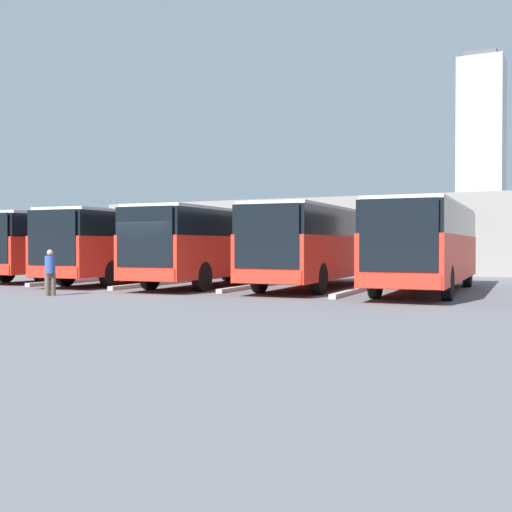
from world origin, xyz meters
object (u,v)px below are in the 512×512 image
Objects in this scene: bus_2 at (216,243)px; bus_3 at (134,244)px; pedestrian at (50,271)px; bus_4 at (73,244)px; bus_1 at (318,243)px; bus_0 at (427,243)px.

bus_3 is at bearing -5.13° from bus_2.
pedestrian is at bearing 69.19° from bus_2.
bus_3 is at bearing 166.05° from bus_4.
bus_2 is at bearing 174.87° from bus_3.
bus_1 and bus_3 have the same top height.
bus_0 is 1.00× the size of bus_1.
bus_3 is 1.00× the size of bus_4.
bus_3 is (13.07, 0.01, 0.00)m from bus_0.
bus_4 is at bearing -5.04° from bus_1.
bus_2 reaches higher than pedestrian.
bus_0 and bus_2 have the same top height.
bus_0 is 1.00× the size of bus_2.
bus_4 is (13.07, -0.35, 0.00)m from bus_1.
bus_4 is 10.43m from pedestrian.
bus_0 is 8.71m from bus_2.
bus_1 is 1.00× the size of bus_3.
bus_0 is at bearing 173.88° from bus_4.
bus_2 is 8.76m from bus_4.
bus_2 is at bearing 170.43° from bus_4.
bus_3 is 7.68m from pedestrian.
bus_0 is 17.44m from bus_4.
bus_1 is 7.17× the size of pedestrian.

